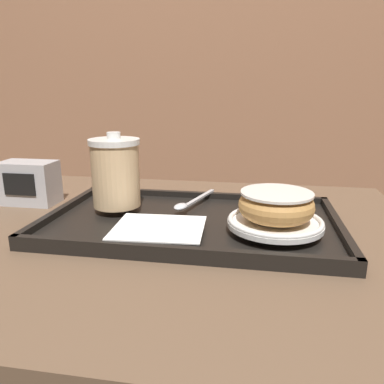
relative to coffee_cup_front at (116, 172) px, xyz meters
name	(u,v)px	position (x,y,z in m)	size (l,w,h in m)	color
wall_behind	(229,35)	(0.12, 1.06, 0.37)	(8.00, 0.05, 2.40)	#9E6B4C
cafe_table	(178,317)	(0.12, -0.04, -0.27)	(0.86, 0.71, 0.74)	brown
serving_tray	(192,223)	(0.15, -0.03, -0.08)	(0.51, 0.30, 0.02)	black
napkin_paper	(159,227)	(0.11, -0.10, -0.06)	(0.15, 0.13, 0.00)	white
coffee_cup_front	(116,172)	(0.00, 0.00, 0.00)	(0.09, 0.09, 0.14)	#E0B784
plate_with_chocolate_donut	(275,222)	(0.29, -0.07, -0.06)	(0.15, 0.15, 0.01)	white
donut_chocolate_glazed	(276,205)	(0.29, -0.07, -0.03)	(0.12, 0.12, 0.04)	tan
spoon	(188,204)	(0.13, 0.02, -0.06)	(0.06, 0.16, 0.01)	silver
napkin_dispenser	(29,183)	(-0.22, 0.06, -0.04)	(0.11, 0.07, 0.09)	#B7B7BC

